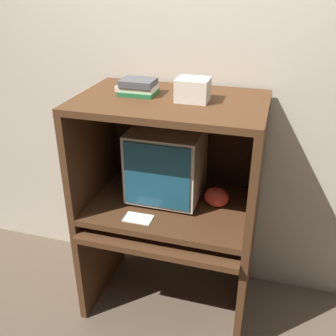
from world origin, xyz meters
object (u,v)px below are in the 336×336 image
Objects in this scene: keyboard at (152,227)px; book_stack at (138,87)px; crt_monitor at (167,163)px; snack_bag at (216,197)px; storage_box at (193,90)px; mouse at (195,236)px.

book_stack is at bearing 123.48° from keyboard.
crt_monitor is at bearing 16.84° from book_stack.
book_stack is at bearing -178.01° from snack_bag.
keyboard is 2.34× the size of storage_box.
storage_box reaches higher than snack_bag.
book_stack is 0.31m from storage_box.
storage_box reaches higher than mouse.
keyboard is 0.41m from snack_bag.
snack_bag is 0.70× the size of book_stack.
book_stack is 1.25× the size of storage_box.
keyboard is 5.50× the size of mouse.
crt_monitor is 0.48m from book_stack.
mouse is 0.42× the size of storage_box.
crt_monitor is 6.22× the size of mouse.
book_stack reaches higher than snack_bag.
snack_bag is 0.76m from book_stack.
mouse is 0.49× the size of snack_bag.
mouse is at bearing -3.45° from keyboard.
keyboard is 0.78m from book_stack.
book_stack is (-0.14, -0.04, 0.45)m from crt_monitor.
crt_monitor is at bearing 133.75° from mouse.
mouse is 0.34× the size of book_stack.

